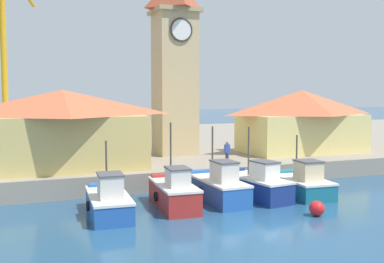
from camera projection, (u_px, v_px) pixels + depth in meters
The scene contains 13 objects.
ground_plane at pixel (263, 229), 19.90m from camera, with size 300.00×300.00×0.00m, color navy.
quay_wharf at pixel (123, 146), 46.57m from camera, with size 120.00×40.00×1.24m, color gray.
fishing_boat_far_left at pixel (109, 201), 22.05m from camera, with size 2.16×4.90×3.65m.
fishing_boat_left_outer at pixel (174, 193), 23.64m from camera, with size 2.06×4.74×4.47m.
fishing_boat_left_inner at pixel (218, 187), 25.04m from camera, with size 1.99×5.10×4.16m.
fishing_boat_mid_left at pixel (255, 185), 25.82m from camera, with size 2.49×5.19×4.08m.
fishing_boat_center at pixel (302, 183), 26.51m from camera, with size 2.39×4.63×3.54m.
clock_tower at pixel (175, 61), 35.02m from camera, with size 3.48×3.48×15.48m.
warehouse_left at pixel (63, 128), 29.12m from camera, with size 10.30×7.23×5.03m.
warehouse_right at pixel (302, 120), 36.91m from camera, with size 10.01×5.78×5.07m.
port_crane_near at pixel (5, 76), 43.01m from camera, with size 4.29×7.64×17.57m.
mooring_buoy at pixel (317, 208), 22.05m from camera, with size 0.75×0.75×0.75m, color red.
dock_worker_near_tower at pixel (227, 153), 29.79m from camera, with size 0.34×0.22×1.62m.
Camera 1 is at (-9.96, -17.03, 5.97)m, focal length 42.00 mm.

